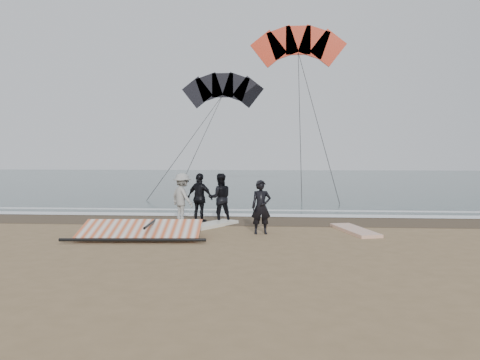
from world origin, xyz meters
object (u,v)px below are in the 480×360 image
object	(u,v)px
board_white	(355,230)
sail_rig	(140,231)
board_cream	(206,226)
man_main	(261,207)

from	to	relation	value
board_white	sail_rig	xyz separation A→B (m)	(-6.53, -1.58, 0.14)
board_white	board_cream	bearing A→B (deg)	158.35
man_main	sail_rig	world-z (taller)	man_main
board_white	sail_rig	size ratio (longest dim) A/B	0.61
sail_rig	board_white	bearing A→B (deg)	13.59
board_cream	sail_rig	world-z (taller)	sail_rig
man_main	sail_rig	bearing A→B (deg)	-173.95
man_main	board_white	world-z (taller)	man_main
board_cream	sail_rig	size ratio (longest dim) A/B	0.66
man_main	sail_rig	distance (m)	3.75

